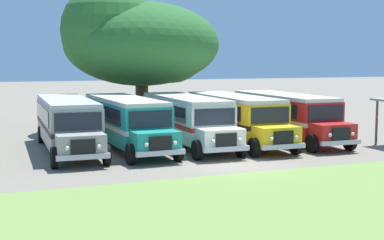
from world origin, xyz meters
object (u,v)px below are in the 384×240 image
at_px(parked_bus_slot_1, 126,120).
at_px(parked_bus_slot_4, 286,114).
at_px(parked_bus_slot_3, 235,116).
at_px(broad_shade_tree, 137,41).
at_px(parked_bus_slot_2, 186,118).
at_px(parked_bus_slot_0, 67,122).

xyz_separation_m(parked_bus_slot_1, parked_bus_slot_4, (10.08, -0.46, 0.00)).
bearing_deg(parked_bus_slot_1, parked_bus_slot_3, 84.53).
distance_m(parked_bus_slot_1, broad_shade_tree, 11.05).
bearing_deg(parked_bus_slot_2, parked_bus_slot_3, 84.91).
relative_size(parked_bus_slot_1, parked_bus_slot_2, 1.00).
height_order(parked_bus_slot_2, broad_shade_tree, broad_shade_tree).
bearing_deg(parked_bus_slot_3, parked_bus_slot_1, -92.74).
bearing_deg(parked_bus_slot_3, parked_bus_slot_0, -93.17).
distance_m(parked_bus_slot_3, broad_shade_tree, 11.42).
distance_m(parked_bus_slot_3, parked_bus_slot_4, 3.49).
height_order(parked_bus_slot_1, parked_bus_slot_2, same).
relative_size(parked_bus_slot_1, broad_shade_tree, 0.85).
xyz_separation_m(parked_bus_slot_0, parked_bus_slot_2, (6.77, -0.44, 0.00)).
height_order(parked_bus_slot_1, parked_bus_slot_3, same).
bearing_deg(parked_bus_slot_3, parked_bus_slot_2, -95.04).
distance_m(parked_bus_slot_0, parked_bus_slot_1, 3.21).
bearing_deg(parked_bus_slot_2, parked_bus_slot_1, -90.85).
height_order(parked_bus_slot_0, parked_bus_slot_3, same).
relative_size(parked_bus_slot_0, parked_bus_slot_1, 1.00).
relative_size(parked_bus_slot_0, parked_bus_slot_3, 1.00).
relative_size(parked_bus_slot_2, parked_bus_slot_3, 1.00).
height_order(parked_bus_slot_0, broad_shade_tree, broad_shade_tree).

